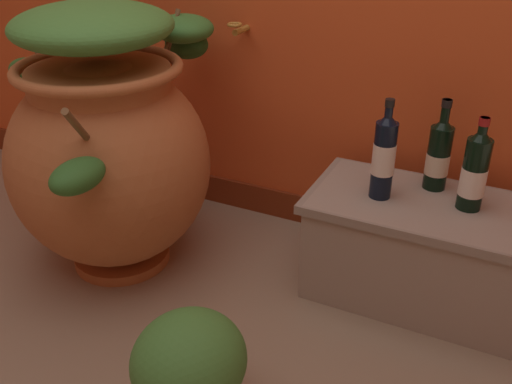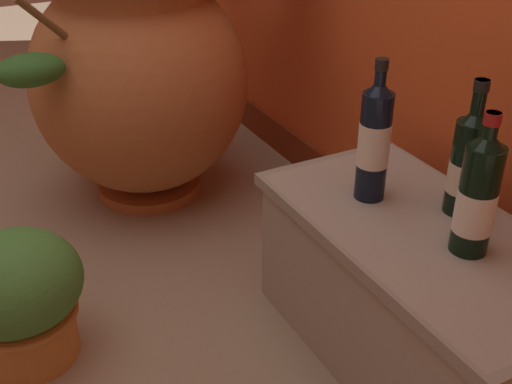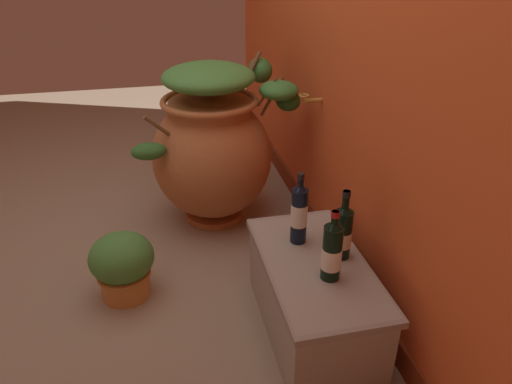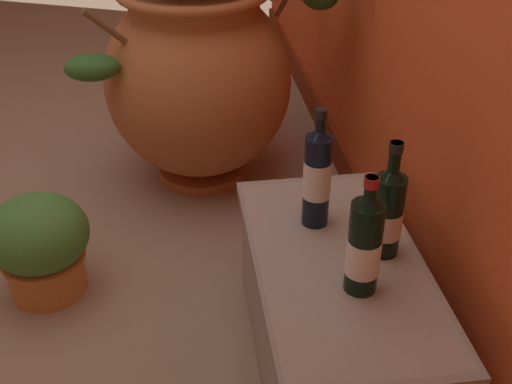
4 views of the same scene
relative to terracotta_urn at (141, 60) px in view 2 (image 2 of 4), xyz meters
name	(u,v)px [view 2 (image 2 of 4)]	position (x,y,z in m)	size (l,w,h in m)	color
ground_plane	(16,299)	(0.41, -0.54, -0.47)	(7.00, 7.00, 0.00)	gray
terracotta_urn	(141,60)	(0.00, 0.00, 0.00)	(0.90, 0.96, 0.95)	#B26638
stone_ledge	(416,291)	(1.07, 0.27, -0.28)	(0.80, 0.42, 0.36)	#9E9384
wine_bottle_left	(468,160)	(1.05, 0.39, 0.02)	(0.08, 0.08, 0.31)	black
wine_bottle_middle	(374,139)	(0.90, 0.25, 0.04)	(0.07, 0.07, 0.33)	black
wine_bottle_right	(478,194)	(1.17, 0.29, 0.02)	(0.08, 0.08, 0.30)	black
potted_shrub	(19,297)	(0.65, -0.54, -0.30)	(0.29, 0.31, 0.34)	#CC7F3D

